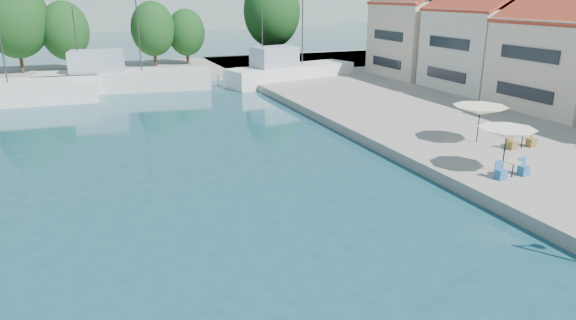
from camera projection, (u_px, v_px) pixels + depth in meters
name	position (u px, v px, depth m)	size (l,w,h in m)	color
quay_far	(95.00, 74.00, 57.29)	(90.00, 16.00, 0.60)	gray
hill_east	(231.00, 3.00, 172.28)	(140.00, 40.00, 12.00)	gray
building_04	(575.00, 49.00, 37.23)	(9.00, 8.80, 9.20)	beige
building_05	(486.00, 36.00, 45.10)	(8.40, 8.80, 9.70)	silver
building_06	(424.00, 27.00, 52.96)	(9.00, 8.80, 10.20)	beige
trawler_03	(121.00, 79.00, 48.82)	(16.25, 6.17, 10.20)	silver
trawler_04	(288.00, 73.00, 52.64)	(14.45, 6.82, 10.20)	white
tree_04	(14.00, 18.00, 53.95)	(6.77, 6.77, 10.02)	#3F2B19
tree_05	(65.00, 31.00, 56.11)	(5.10, 5.10, 7.55)	#3F2B19
tree_06	(153.00, 29.00, 59.74)	(5.05, 5.05, 7.48)	#3F2B19
tree_07	(186.00, 32.00, 61.58)	(4.43, 4.43, 6.55)	#3F2B19
tree_08	(272.00, 11.00, 64.51)	(7.15, 7.15, 10.59)	#3F2B19
umbrella_white	(507.00, 133.00, 24.21)	(2.69, 2.69, 2.17)	black
umbrella_cream	(480.00, 110.00, 29.16)	(3.07, 3.07, 2.14)	black
cafe_table_02	(512.00, 171.00, 23.98)	(1.82, 0.70, 0.76)	black
cafe_table_03	(522.00, 143.00, 28.54)	(1.82, 0.70, 0.76)	black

